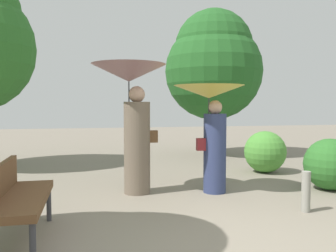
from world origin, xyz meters
The scene contains 8 objects.
ground_plane centered at (0.00, 0.00, 0.00)m, with size 40.00×40.00×0.00m, color gray.
person_left centered at (-0.70, 2.55, 1.48)m, with size 1.20×1.20×2.11m.
person_right centered at (0.56, 2.32, 1.27)m, with size 1.15×1.15×1.77m.
park_bench centered at (-2.16, 0.70, 0.51)m, with size 0.49×1.50×0.83m.
tree_near_right centered at (2.09, 6.49, 2.62)m, with size 2.75×2.75×4.16m.
bush_path_left centered at (2.30, 3.77, 0.45)m, with size 0.89×0.89×0.89m, color #4C9338.
bush_behind_bench centered at (2.62, 2.07, 0.44)m, with size 0.88×0.88×0.88m, color #2D6B28.
path_marker_post centered at (1.46, 1.01, 0.28)m, with size 0.12×0.12×0.56m, color gray.
Camera 1 is at (-1.40, -3.28, 1.45)m, focal length 38.46 mm.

